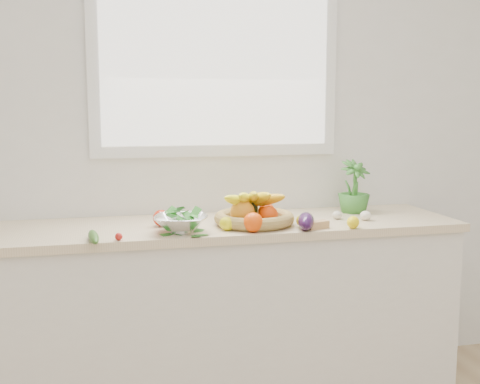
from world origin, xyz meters
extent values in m
cube|color=white|center=(0.00, 2.25, 1.35)|extent=(4.50, 0.02, 2.70)
cube|color=silver|center=(0.00, 1.95, 0.43)|extent=(2.20, 0.58, 0.86)
cube|color=beige|center=(0.00, 1.95, 0.88)|extent=(2.24, 0.62, 0.04)
cube|color=white|center=(0.00, 2.23, 1.75)|extent=(1.30, 0.03, 1.10)
cube|color=white|center=(0.00, 2.21, 1.75)|extent=(1.18, 0.01, 0.98)
sphere|color=#FE4D08|center=(0.05, 1.70, 0.94)|extent=(0.12, 0.12, 0.09)
ellipsoid|color=yellow|center=(-0.05, 1.76, 0.93)|extent=(0.09, 0.10, 0.06)
ellipsoid|color=yellow|center=(0.52, 1.67, 0.93)|extent=(0.09, 0.09, 0.06)
ellipsoid|color=#D6BC0B|center=(0.31, 1.75, 0.93)|extent=(0.10, 0.10, 0.06)
sphere|color=red|center=(-0.33, 1.93, 0.94)|extent=(0.10, 0.10, 0.08)
cube|color=tan|center=(0.36, 1.71, 0.92)|extent=(0.12, 0.08, 0.03)
ellipsoid|color=white|center=(0.26, 1.94, 0.92)|extent=(0.06, 0.06, 0.04)
ellipsoid|color=silver|center=(0.54, 1.90, 0.92)|extent=(0.05, 0.05, 0.04)
ellipsoid|color=white|center=(0.67, 1.84, 0.92)|extent=(0.07, 0.07, 0.05)
ellipsoid|color=#2C103D|center=(0.30, 1.70, 0.94)|extent=(0.14, 0.21, 0.08)
ellipsoid|color=#295719|center=(-0.64, 1.67, 0.92)|extent=(0.06, 0.23, 0.04)
sphere|color=red|center=(-0.54, 1.67, 0.92)|extent=(0.04, 0.04, 0.03)
imported|color=#387D2D|center=(0.70, 2.06, 1.03)|extent=(0.21, 0.21, 0.30)
cylinder|color=tan|center=(0.10, 1.86, 0.91)|extent=(0.37, 0.37, 0.01)
torus|color=#AA8A4B|center=(0.10, 1.86, 0.93)|extent=(0.44, 0.44, 0.06)
sphere|color=orange|center=(0.04, 1.83, 0.97)|extent=(0.13, 0.13, 0.11)
sphere|color=#E13E07|center=(0.16, 1.80, 0.96)|extent=(0.10, 0.10, 0.09)
sphere|color=#F74C07|center=(0.18, 1.90, 0.95)|extent=(0.10, 0.10, 0.08)
ellipsoid|color=#1F2F15|center=(0.09, 1.93, 0.97)|extent=(0.11, 0.11, 0.12)
ellipsoid|color=#F6F314|center=(0.03, 1.85, 1.02)|extent=(0.22, 0.21, 0.11)
ellipsoid|color=#FFF615|center=(0.06, 1.85, 1.03)|extent=(0.16, 0.25, 0.11)
ellipsoid|color=yellow|center=(0.09, 1.85, 1.04)|extent=(0.08, 0.26, 0.11)
ellipsoid|color=yellow|center=(0.12, 1.85, 1.03)|extent=(0.08, 0.26, 0.11)
ellipsoid|color=#EAA813|center=(0.16, 1.85, 1.02)|extent=(0.16, 0.24, 0.11)
cylinder|color=silver|center=(-0.26, 1.76, 0.91)|extent=(0.12, 0.12, 0.02)
imported|color=white|center=(-0.26, 1.76, 0.95)|extent=(0.29, 0.29, 0.06)
ellipsoid|color=#225D17|center=(-0.26, 1.76, 0.99)|extent=(0.22, 0.22, 0.07)
camera|label=1|loc=(-0.63, -0.85, 1.46)|focal=45.00mm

